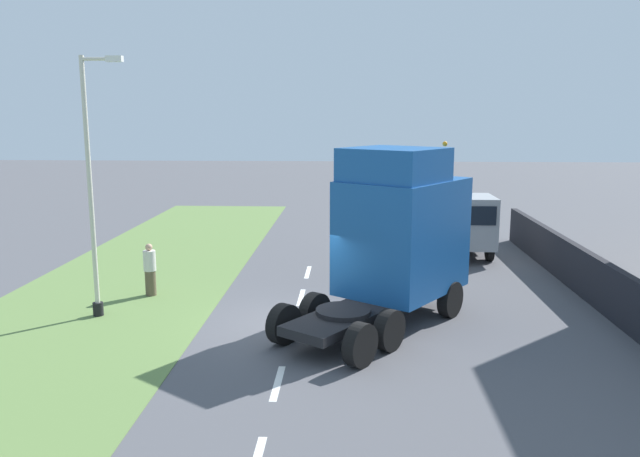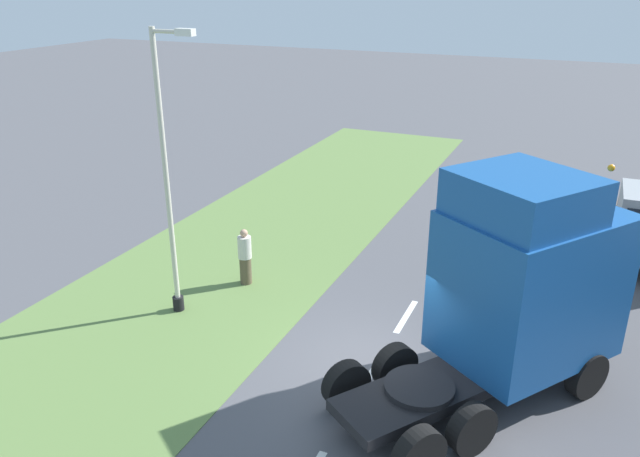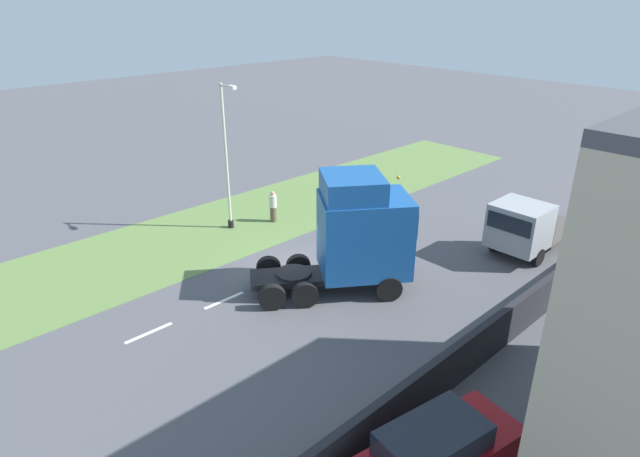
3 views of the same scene
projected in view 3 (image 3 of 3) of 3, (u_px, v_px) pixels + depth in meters
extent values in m
plane|color=#515156|center=(299.00, 268.00, 23.48)|extent=(120.00, 120.00, 0.00)
cube|color=#607F42|center=(222.00, 228.00, 27.46)|extent=(7.00, 44.00, 0.01)
cube|color=white|center=(149.00, 333.00, 19.03)|extent=(0.16, 1.80, 0.00)
cube|color=white|center=(224.00, 300.00, 21.04)|extent=(0.16, 1.80, 0.00)
cube|color=white|center=(286.00, 273.00, 23.04)|extent=(0.16, 1.80, 0.00)
cube|color=white|center=(339.00, 251.00, 25.05)|extent=(0.16, 1.80, 0.00)
cube|color=white|center=(383.00, 231.00, 27.06)|extent=(0.16, 1.80, 0.00)
cube|color=#232328|center=(482.00, 344.00, 17.20)|extent=(0.25, 24.00, 1.50)
cube|color=#1E232D|center=(601.00, 370.00, 14.45)|extent=(0.08, 8.07, 1.24)
cube|color=#1E232D|center=(623.00, 284.00, 13.37)|extent=(0.08, 8.07, 1.24)
cube|color=black|center=(329.00, 275.00, 21.56)|extent=(4.76, 5.94, 0.24)
cube|color=#195199|center=(364.00, 235.00, 21.05)|extent=(4.06, 4.28, 3.16)
cube|color=black|center=(406.00, 248.00, 21.56)|extent=(1.79, 1.29, 1.77)
cube|color=black|center=(409.00, 216.00, 20.99)|extent=(1.90, 1.36, 1.01)
cube|color=#195199|center=(353.00, 187.00, 20.16)|extent=(3.26, 3.22, 0.90)
sphere|color=orange|center=(398.00, 177.00, 19.52)|extent=(0.14, 0.14, 0.14)
cylinder|color=black|center=(294.00, 273.00, 21.30)|extent=(1.94, 1.94, 0.12)
cylinder|color=black|center=(375.00, 261.00, 22.96)|extent=(0.86, 1.03, 1.04)
cylinder|color=black|center=(389.00, 289.00, 20.85)|extent=(0.86, 1.03, 1.04)
cylinder|color=black|center=(298.00, 266.00, 22.53)|extent=(0.86, 1.03, 1.04)
cylinder|color=black|center=(305.00, 295.00, 20.42)|extent=(0.86, 1.03, 1.04)
cylinder|color=black|center=(269.00, 268.00, 22.37)|extent=(0.86, 1.03, 1.04)
cylinder|color=black|center=(272.00, 297.00, 20.26)|extent=(0.86, 1.03, 1.04)
cube|color=#999EA3|center=(520.00, 226.00, 23.80)|extent=(2.29, 2.14, 2.00)
cube|color=black|center=(509.00, 224.00, 22.95)|extent=(2.01, 0.05, 0.72)
cube|color=#4C4742|center=(547.00, 229.00, 26.16)|extent=(2.30, 3.97, 0.18)
cube|color=#4C4742|center=(530.00, 225.00, 24.62)|extent=(2.29, 0.11, 1.40)
cylinder|color=black|center=(538.00, 257.00, 23.57)|extent=(0.24, 0.80, 0.80)
cylinder|color=black|center=(494.00, 242.00, 24.98)|extent=(0.24, 0.80, 0.80)
cylinder|color=black|center=(573.00, 233.00, 25.87)|extent=(0.24, 0.80, 0.80)
cylinder|color=black|center=(532.00, 221.00, 27.28)|extent=(0.24, 0.80, 0.80)
cube|color=black|center=(433.00, 440.00, 12.46)|extent=(1.91, 2.80, 0.65)
cylinder|color=black|center=(452.00, 429.00, 14.43)|extent=(0.31, 0.66, 0.64)
cylinder|color=black|center=(231.00, 224.00, 27.42)|extent=(0.29, 0.29, 0.40)
cylinder|color=beige|center=(226.00, 159.00, 26.02)|extent=(0.13, 0.13, 7.29)
cylinder|color=beige|center=(226.00, 86.00, 24.28)|extent=(0.90, 0.09, 0.09)
cube|color=silver|center=(232.00, 87.00, 23.98)|extent=(0.44, 0.20, 0.16)
cylinder|color=brown|center=(273.00, 214.00, 28.07)|extent=(0.34, 0.34, 0.82)
cylinder|color=beige|center=(273.00, 201.00, 27.77)|extent=(0.39, 0.39, 0.65)
sphere|color=tan|center=(273.00, 193.00, 27.60)|extent=(0.22, 0.22, 0.22)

